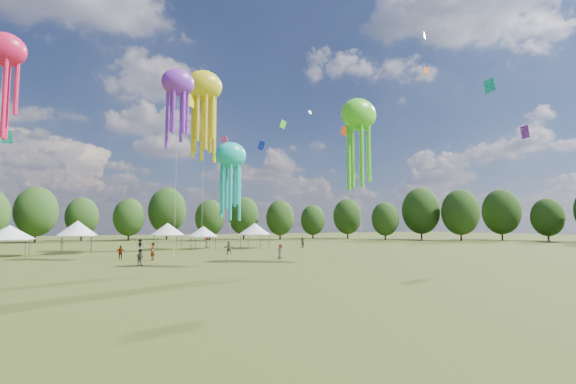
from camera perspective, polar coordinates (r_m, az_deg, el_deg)
name	(u,v)px	position (r m, az deg, el deg)	size (l,w,h in m)	color
ground	(551,344)	(16.57, 33.12, -17.51)	(300.00, 300.00, 0.00)	#384416
spectator_near	(140,257)	(41.33, -20.23, -8.67)	(0.74, 0.58, 1.53)	gray
spectators_far	(212,246)	(57.50, -10.71, -7.56)	(29.66, 26.09, 1.91)	gray
festival_tents	(146,230)	(62.58, -19.42, -5.07)	(38.54, 10.77, 4.40)	#47474C
show_kites	(185,105)	(50.49, -14.32, 11.90)	(37.70, 24.94, 25.76)	purple
small_kites	(211,41)	(57.66, -10.79, 20.23)	(73.47, 53.93, 44.97)	purple
treeline	(153,209)	(71.55, -18.57, -2.23)	(201.57, 95.24, 13.43)	#38281C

